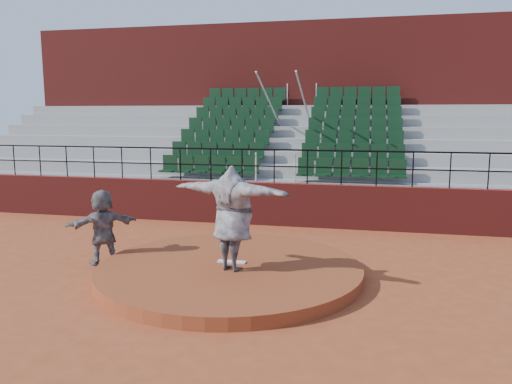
# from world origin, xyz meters

# --- Properties ---
(ground) EXTENTS (90.00, 90.00, 0.00)m
(ground) POSITION_xyz_m (0.00, 0.00, 0.00)
(ground) COLOR #9A4422
(ground) RESTS_ON ground
(pitchers_mound) EXTENTS (5.50, 5.50, 0.25)m
(pitchers_mound) POSITION_xyz_m (0.00, 0.00, 0.12)
(pitchers_mound) COLOR brown
(pitchers_mound) RESTS_ON ground
(pitching_rubber) EXTENTS (0.60, 0.15, 0.03)m
(pitching_rubber) POSITION_xyz_m (0.00, 0.15, 0.27)
(pitching_rubber) COLOR white
(pitching_rubber) RESTS_ON pitchers_mound
(boundary_wall) EXTENTS (24.00, 0.30, 1.30)m
(boundary_wall) POSITION_xyz_m (0.00, 5.00, 0.65)
(boundary_wall) COLOR maroon
(boundary_wall) RESTS_ON ground
(wall_railing) EXTENTS (24.04, 0.05, 1.03)m
(wall_railing) POSITION_xyz_m (0.00, 5.00, 2.03)
(wall_railing) COLOR black
(wall_railing) RESTS_ON boundary_wall
(seating_deck) EXTENTS (24.00, 5.97, 4.63)m
(seating_deck) POSITION_xyz_m (0.00, 8.65, 1.44)
(seating_deck) COLOR gray
(seating_deck) RESTS_ON ground
(press_box_facade) EXTENTS (24.00, 3.00, 7.10)m
(press_box_facade) POSITION_xyz_m (0.00, 12.60, 3.55)
(press_box_facade) COLOR maroon
(press_box_facade) RESTS_ON ground
(pitcher) EXTENTS (2.69, 1.41, 2.11)m
(pitcher) POSITION_xyz_m (0.15, -0.31, 1.31)
(pitcher) COLOR black
(pitcher) RESTS_ON pitchers_mound
(fielder) EXTENTS (1.54, 1.39, 1.70)m
(fielder) POSITION_xyz_m (-3.03, 0.24, 0.85)
(fielder) COLOR black
(fielder) RESTS_ON ground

